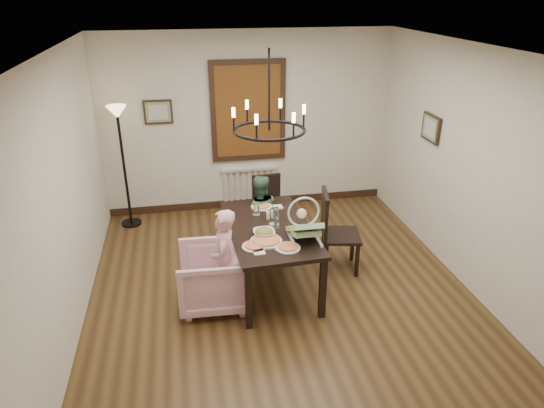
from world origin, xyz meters
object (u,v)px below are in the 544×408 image
object	(u,v)px
baby_bouncer	(304,226)
dining_table	(269,233)
floor_lamp	(124,169)
armchair	(212,277)
chair_right	(341,231)
seated_man	(259,222)
drinking_glass	(277,223)
chair_far	(270,210)
elderly_woman	(224,269)

from	to	relation	value
baby_bouncer	dining_table	bearing A→B (deg)	130.61
floor_lamp	armchair	bearing A→B (deg)	-64.61
chair_right	seated_man	size ratio (longest dim) A/B	1.15
armchair	baby_bouncer	distance (m)	1.20
drinking_glass	floor_lamp	bearing A→B (deg)	132.52
chair_far	floor_lamp	size ratio (longest dim) A/B	0.52
dining_table	chair_far	size ratio (longest dim) A/B	1.83
chair_far	drinking_glass	size ratio (longest dim) A/B	7.28
baby_bouncer	armchair	bearing A→B (deg)	175.26
dining_table	drinking_glass	bearing A→B (deg)	-34.50
seated_man	floor_lamp	size ratio (longest dim) A/B	0.52
armchair	floor_lamp	bearing A→B (deg)	-151.68
chair_far	seated_man	size ratio (longest dim) A/B	1.00
dining_table	armchair	bearing A→B (deg)	-160.69
chair_right	armchair	bearing A→B (deg)	116.25
chair_right	seated_man	distance (m)	1.12
drinking_glass	floor_lamp	xyz separation A→B (m)	(-1.88, 2.05, 0.05)
armchair	seated_man	distance (m)	1.27
chair_far	armchair	xyz separation A→B (m)	(-0.92, -1.41, -0.12)
elderly_woman	seated_man	world-z (taller)	elderly_woman
seated_man	drinking_glass	bearing A→B (deg)	96.38
armchair	elderly_woman	xyz separation A→B (m)	(0.13, -0.08, 0.15)
dining_table	chair_far	bearing A→B (deg)	76.72
chair_far	chair_right	bearing A→B (deg)	-56.49
chair_far	drinking_glass	bearing A→B (deg)	-101.08
chair_right	elderly_woman	xyz separation A→B (m)	(-1.53, -0.55, -0.04)
chair_right	baby_bouncer	distance (m)	0.93
chair_right	floor_lamp	world-z (taller)	floor_lamp
dining_table	drinking_glass	size ratio (longest dim) A/B	13.29
chair_far	baby_bouncer	world-z (taller)	baby_bouncer
armchair	baby_bouncer	world-z (taller)	baby_bouncer
armchair	drinking_glass	distance (m)	0.96
baby_bouncer	floor_lamp	distance (m)	3.19
drinking_glass	baby_bouncer	bearing A→B (deg)	-53.35
baby_bouncer	floor_lamp	xyz separation A→B (m)	(-2.12, 2.38, -0.06)
chair_right	baby_bouncer	world-z (taller)	baby_bouncer
dining_table	floor_lamp	distance (m)	2.70
armchair	dining_table	bearing A→B (deg)	114.90
seated_man	baby_bouncer	size ratio (longest dim) A/B	1.81
chair_far	elderly_woman	distance (m)	1.69
drinking_glass	dining_table	bearing A→B (deg)	148.15
elderly_woman	drinking_glass	distance (m)	0.81
chair_far	dining_table	bearing A→B (deg)	-105.16
chair_far	floor_lamp	xyz separation A→B (m)	(-2.01, 0.88, 0.43)
dining_table	floor_lamp	world-z (taller)	floor_lamp
elderly_woman	floor_lamp	bearing A→B (deg)	-140.92
armchair	elderly_woman	distance (m)	0.22
seated_man	drinking_glass	size ratio (longest dim) A/B	7.28
armchair	elderly_woman	bearing A→B (deg)	60.13
baby_bouncer	elderly_woman	bearing A→B (deg)	179.91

